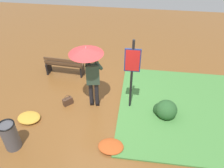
{
  "coord_description": "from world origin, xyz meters",
  "views": [
    {
      "loc": [
        -1.08,
        5.17,
        4.93
      ],
      "look_at": [
        -0.37,
        -0.09,
        0.85
      ],
      "focal_mm": 36.7,
      "sensor_mm": 36.0,
      "label": 1
    }
  ],
  "objects_px": {
    "info_sign_post": "(132,68)",
    "park_bench": "(64,65)",
    "person_with_umbrella": "(89,63)",
    "trash_bin": "(10,136)",
    "handbag": "(68,101)"
  },
  "relations": [
    {
      "from": "person_with_umbrella",
      "to": "info_sign_post",
      "type": "xyz_separation_m",
      "value": [
        -1.19,
        -0.04,
        -0.11
      ]
    },
    {
      "from": "park_bench",
      "to": "info_sign_post",
      "type": "bearing_deg",
      "value": 150.14
    },
    {
      "from": "person_with_umbrella",
      "to": "info_sign_post",
      "type": "distance_m",
      "value": 1.19
    },
    {
      "from": "info_sign_post",
      "to": "trash_bin",
      "type": "bearing_deg",
      "value": 33.56
    },
    {
      "from": "info_sign_post",
      "to": "handbag",
      "type": "distance_m",
      "value": 2.35
    },
    {
      "from": "park_bench",
      "to": "handbag",
      "type": "bearing_deg",
      "value": 109.37
    },
    {
      "from": "info_sign_post",
      "to": "person_with_umbrella",
      "type": "bearing_deg",
      "value": 2.16
    },
    {
      "from": "person_with_umbrella",
      "to": "handbag",
      "type": "bearing_deg",
      "value": 7.74
    },
    {
      "from": "trash_bin",
      "to": "person_with_umbrella",
      "type": "bearing_deg",
      "value": -132.13
    },
    {
      "from": "handbag",
      "to": "park_bench",
      "type": "distance_m",
      "value": 1.7
    },
    {
      "from": "info_sign_post",
      "to": "park_bench",
      "type": "distance_m",
      "value": 3.06
    },
    {
      "from": "park_bench",
      "to": "trash_bin",
      "type": "bearing_deg",
      "value": 83.6
    },
    {
      "from": "person_with_umbrella",
      "to": "handbag",
      "type": "relative_size",
      "value": 5.53
    },
    {
      "from": "park_bench",
      "to": "trash_bin",
      "type": "distance_m",
      "value": 3.36
    },
    {
      "from": "info_sign_post",
      "to": "park_bench",
      "type": "relative_size",
      "value": 1.64
    }
  ]
}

